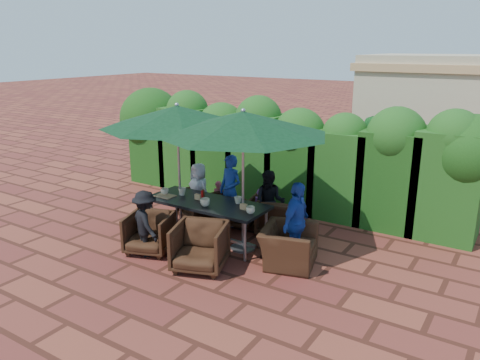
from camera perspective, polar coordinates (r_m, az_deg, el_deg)
The scene contains 31 objects.
ground at distance 8.77m, azimuth -2.71°, elevation -6.97°, with size 80.00×80.00×0.00m, color brown.
dining_table at distance 8.40m, azimuth -4.05°, elevation -3.12°, with size 2.25×0.90×0.75m.
umbrella_left at distance 8.49m, azimuth -7.67°, elevation 7.68°, with size 2.75×2.75×2.46m.
umbrella_right at distance 7.66m, azimuth 0.39°, elevation 6.93°, with size 2.86×2.86×2.46m.
chair_far_left at distance 9.63m, azimuth -5.09°, elevation -2.70°, with size 0.67×0.62×0.69m, color black.
chair_far_mid at distance 9.23m, azimuth -0.28°, elevation -3.36°, with size 0.70×0.65×0.72m, color black.
chair_far_right at distance 8.84m, azimuth 4.69°, elevation -4.16°, with size 0.75×0.70×0.77m, color black.
chair_near_left at distance 8.20m, azimuth -11.01°, elevation -6.13°, with size 0.73×0.68×0.75m, color black.
chair_near_right at distance 7.47m, azimuth -4.92°, elevation -7.85°, with size 0.80×0.75×0.82m, color black.
chair_end_right at distance 7.64m, azimuth 5.94°, elevation -7.24°, with size 0.96×0.62×0.83m, color black.
adult_far_left at distance 9.56m, azimuth -5.03°, elevation -1.34°, with size 0.57×0.34×1.16m, color silver.
adult_far_mid at distance 9.13m, azimuth -1.18°, elevation -1.30°, with size 0.51×0.41×1.41m, color #1D3FA2.
adult_far_right at distance 8.77m, azimuth 3.64°, elevation -2.73°, with size 0.58×0.36×1.22m, color black.
adult_near_left at distance 8.00m, azimuth -11.44°, elevation -5.23°, with size 0.73×0.33×1.14m, color black.
adult_end_right at distance 7.60m, azimuth 6.87°, elevation -5.26°, with size 0.80×0.40×1.36m, color #1D3FA2.
child_left at distance 9.57m, azimuth -2.64°, elevation -2.45°, with size 0.28×0.23×0.79m, color #CD485A.
child_right at distance 9.06m, azimuth 2.45°, elevation -3.54°, with size 0.28×0.23×0.79m, color #984CA5.
pedestrian_a at distance 11.37m, azimuth 15.73°, elevation 2.83°, with size 1.77×0.63×1.89m, color #227F2E.
pedestrian_b at distance 11.63m, azimuth 20.32°, elevation 2.38°, with size 0.85×0.52×1.76m, color #CD485A.
pedestrian_c at distance 11.32m, azimuth 25.72°, elevation 0.89°, with size 0.99×0.46×1.55m, color gray.
cup_a at distance 8.84m, azimuth -9.17°, elevation -1.39°, with size 0.15×0.15×0.12m, color beige.
cup_b at distance 8.76m, azimuth -7.07°, elevation -1.41°, with size 0.15×0.15×0.14m, color beige.
cup_c at distance 8.13m, azimuth -4.28°, elevation -2.73°, with size 0.17×0.17×0.14m, color beige.
cup_d at distance 8.23m, azimuth -0.25°, elevation -2.47°, with size 0.13×0.13×0.13m, color beige.
cup_e at distance 7.76m, azimuth 1.29°, elevation -3.68°, with size 0.15×0.15×0.12m, color beige.
ketchup_bottle at distance 8.46m, azimuth -4.63°, elevation -1.85°, with size 0.04×0.04×0.17m, color #B20C0A.
sauce_bottle at distance 8.52m, azimuth -4.48°, elevation -1.73°, with size 0.04×0.04×0.17m, color #4C230C.
serving_tray at distance 8.75m, azimuth -9.09°, elevation -1.93°, with size 0.35×0.25×0.02m, color #A87A51.
number_block_left at distance 8.49m, azimuth -5.14°, elevation -2.06°, with size 0.12×0.06×0.10m, color tan.
number_block_right at distance 7.95m, azimuth 0.45°, elevation -3.26°, with size 0.12×0.06×0.10m, color tan.
hedge_wall at distance 10.34m, azimuth 4.07°, elevation 4.15°, with size 9.10×1.60×2.41m.
Camera 1 is at (4.70, -6.57, 3.43)m, focal length 35.00 mm.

